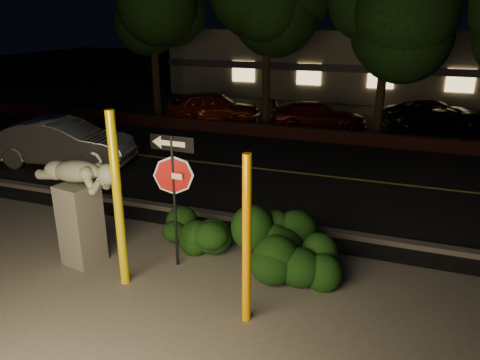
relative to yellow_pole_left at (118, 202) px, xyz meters
The scene contains 20 objects.
ground 10.73m from the yellow_pole_left, 84.31° to the left, with size 90.00×90.00×0.00m, color black.
patio 2.02m from the yellow_pole_left, 23.48° to the right, with size 14.00×6.00×0.02m, color #4C4944.
road 7.80m from the yellow_pole_left, 82.07° to the left, with size 80.00×8.00×0.01m, color black.
lane_marking 7.79m from the yellow_pole_left, 82.07° to the left, with size 80.00×0.12×0.01m, color tan.
curb 3.95m from the yellow_pole_left, 73.02° to the left, with size 80.00×0.25×0.12m, color #4C4944.
brick_wall 11.98m from the yellow_pole_left, 84.93° to the left, with size 40.00×0.35×0.50m, color #3E1914.
parking_lot 17.65m from the yellow_pole_left, 86.57° to the left, with size 40.00×12.00×0.01m, color black.
building 25.55m from the yellow_pole_left, 87.64° to the left, with size 22.00×10.20×4.00m.
tree_far_a 15.66m from the yellow_pole_left, 117.16° to the left, with size 4.60×4.60×7.43m.
yellow_pole_left is the anchor object (origin of this frame).
yellow_pole_right 2.59m from the yellow_pole_left, ahead, with size 0.15×0.15×2.93m, color #FFA100.
signpost 1.17m from the yellow_pole_left, 56.32° to the left, with size 0.93×0.09×2.73m.
sculpture 1.28m from the yellow_pole_left, 161.81° to the left, with size 2.16×0.95×2.30m.
hedge_center 2.23m from the yellow_pole_left, 67.62° to the left, with size 1.73×0.81×0.90m, color black.
hedge_right 3.22m from the yellow_pole_left, 42.51° to the left, with size 1.82×0.97×1.19m, color black.
hedge_far_right 3.56m from the yellow_pole_left, 21.98° to the left, with size 1.61×1.01×1.12m, color black.
silver_sedan 8.48m from the yellow_pole_left, 136.88° to the left, with size 1.65×4.73×1.56m, color #AAABAF.
parked_car_red 14.09m from the yellow_pole_left, 106.12° to the left, with size 1.73×4.31×1.47m, color maroon.
parked_car_darkred 13.87m from the yellow_pole_left, 86.02° to the left, with size 1.70×4.19×1.22m, color #3C0D0D.
parked_car_dark 16.71m from the yellow_pole_left, 69.27° to the left, with size 2.11×4.58×1.27m, color black.
Camera 1 is at (3.69, -7.10, 4.87)m, focal length 35.00 mm.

